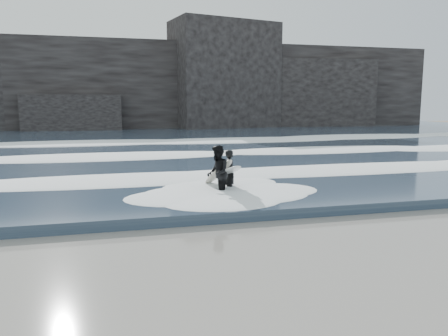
{
  "coord_description": "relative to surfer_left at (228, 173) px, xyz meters",
  "views": [
    {
      "loc": [
        -4.12,
        -7.5,
        3.06
      ],
      "look_at": [
        -0.62,
        6.05,
        1.0
      ],
      "focal_mm": 35.0,
      "sensor_mm": 36.0,
      "label": 1
    }
  ],
  "objects": [
    {
      "name": "foam_near",
      "position": [
        0.42,
        2.68,
        -0.39
      ],
      "size": [
        60.0,
        3.2,
        0.2
      ],
      "primitive_type": "ellipsoid",
      "color": "white",
      "rests_on": "sea"
    },
    {
      "name": "surfer_left",
      "position": [
        0.0,
        0.0,
        0.0
      ],
      "size": [
        1.09,
        1.67,
        1.56
      ],
      "color": "black",
      "rests_on": "ground"
    },
    {
      "name": "surfer_right",
      "position": [
        -0.45,
        -0.55,
        0.1
      ],
      "size": [
        1.1,
        1.82,
        1.77
      ],
      "color": "black",
      "rests_on": "ground"
    },
    {
      "name": "foam_far",
      "position": [
        0.42,
        18.68,
        -0.34
      ],
      "size": [
        60.0,
        4.8,
        0.3
      ],
      "primitive_type": "ellipsoid",
      "color": "white",
      "rests_on": "sea"
    },
    {
      "name": "foam_mid",
      "position": [
        0.42,
        9.68,
        -0.37
      ],
      "size": [
        60.0,
        4.0,
        0.24
      ],
      "primitive_type": "ellipsoid",
      "color": "white",
      "rests_on": "sea"
    },
    {
      "name": "sea",
      "position": [
        0.42,
        22.68,
        -0.64
      ],
      "size": [
        90.0,
        52.0,
        0.3
      ],
      "primitive_type": "cube",
      "color": "#2B3C4F",
      "rests_on": "ground"
    },
    {
      "name": "headland",
      "position": [
        0.42,
        39.68,
        4.21
      ],
      "size": [
        70.0,
        9.0,
        10.0
      ],
      "primitive_type": "cube",
      "color": "black",
      "rests_on": "ground"
    },
    {
      "name": "ground",
      "position": [
        0.42,
        -6.32,
        -0.79
      ],
      "size": [
        120.0,
        120.0,
        0.0
      ],
      "primitive_type": "plane",
      "color": "#8E765A",
      "rests_on": "ground"
    }
  ]
}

